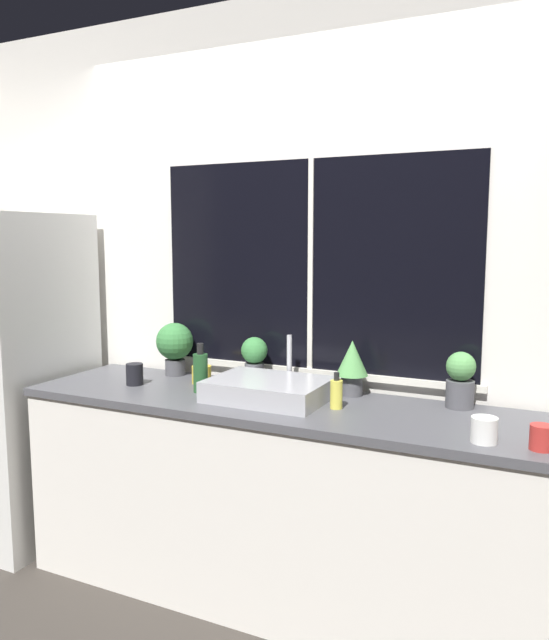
% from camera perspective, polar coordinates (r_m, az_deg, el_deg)
% --- Properties ---
extents(ground_plane, '(14.00, 14.00, 0.00)m').
position_cam_1_polar(ground_plane, '(2.83, -2.37, -26.75)').
color(ground_plane, '#38332D').
extents(wall_back, '(8.00, 0.09, 2.70)m').
position_cam_1_polar(wall_back, '(2.95, 3.61, 2.79)').
color(wall_back, silver).
rests_on(wall_back, ground_plane).
extents(wall_left, '(0.06, 7.00, 2.70)m').
position_cam_1_polar(wall_left, '(4.85, -17.03, 4.35)').
color(wall_left, silver).
rests_on(wall_left, ground_plane).
extents(counter, '(2.36, 0.62, 0.90)m').
position_cam_1_polar(counter, '(2.85, 0.53, -16.17)').
color(counter, white).
rests_on(counter, ground_plane).
extents(refrigerator, '(0.67, 0.69, 1.71)m').
position_cam_1_polar(refrigerator, '(3.61, -23.01, -4.85)').
color(refrigerator, silver).
rests_on(refrigerator, ground_plane).
extents(sink, '(0.50, 0.42, 0.25)m').
position_cam_1_polar(sink, '(2.71, -0.51, -6.34)').
color(sink, '#ADADB2').
rests_on(sink, counter).
extents(potted_plant_far_left, '(0.19, 0.19, 0.27)m').
position_cam_1_polar(potted_plant_far_left, '(3.20, -9.11, -2.20)').
color(potted_plant_far_left, '#4C4C51').
rests_on(potted_plant_far_left, counter).
extents(potted_plant_center_left, '(0.13, 0.13, 0.23)m').
position_cam_1_polar(potted_plant_center_left, '(2.98, -1.86, -3.43)').
color(potted_plant_center_left, '#4C4C51').
rests_on(potted_plant_center_left, counter).
extents(potted_plant_center_right, '(0.14, 0.14, 0.25)m').
position_cam_1_polar(potted_plant_center_right, '(2.78, 7.11, -4.00)').
color(potted_plant_center_right, '#4C4C51').
rests_on(potted_plant_center_right, counter).
extents(potted_plant_far_right, '(0.12, 0.12, 0.23)m').
position_cam_1_polar(potted_plant_far_right, '(2.68, 16.64, -5.21)').
color(potted_plant_far_right, '#4C4C51').
rests_on(potted_plant_far_right, counter).
extents(soap_bottle, '(0.05, 0.05, 0.15)m').
position_cam_1_polar(soap_bottle, '(2.58, 5.68, -6.70)').
color(soap_bottle, '#DBD14C').
rests_on(soap_bottle, counter).
extents(bottle_tall, '(0.07, 0.07, 0.22)m').
position_cam_1_polar(bottle_tall, '(2.85, -6.78, -4.72)').
color(bottle_tall, '#235128').
rests_on(bottle_tall, counter).
extents(mug_yellow, '(0.09, 0.09, 0.09)m').
position_cam_1_polar(mug_yellow, '(3.03, -6.69, -4.98)').
color(mug_yellow, gold).
rests_on(mug_yellow, counter).
extents(mug_white, '(0.09, 0.09, 0.09)m').
position_cam_1_polar(mug_white, '(2.28, 18.62, -9.50)').
color(mug_white, white).
rests_on(mug_white, counter).
extents(mug_black, '(0.08, 0.08, 0.10)m').
position_cam_1_polar(mug_black, '(3.05, -12.67, -4.86)').
color(mug_black, black).
rests_on(mug_black, counter).
extents(mug_red, '(0.08, 0.08, 0.08)m').
position_cam_1_polar(mug_red, '(2.27, 23.21, -9.84)').
color(mug_red, '#B72D28').
rests_on(mug_red, counter).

